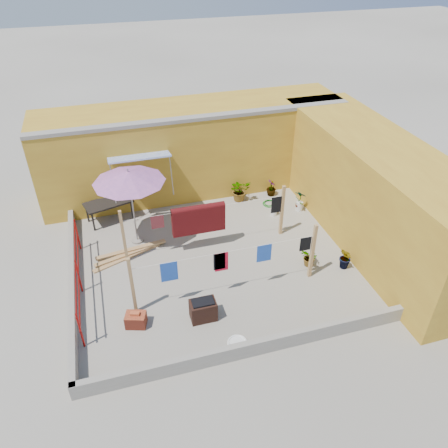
{
  "coord_description": "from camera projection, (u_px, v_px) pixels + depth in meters",
  "views": [
    {
      "loc": [
        -2.58,
        -9.9,
        8.47
      ],
      "look_at": [
        0.42,
        0.3,
        1.12
      ],
      "focal_mm": 35.0,
      "sensor_mm": 36.0,
      "label": 1
    }
  ],
  "objects": [
    {
      "name": "water_jug_a",
      "position": [
        299.0,
        206.0,
        15.52
      ],
      "size": [
        0.24,
        0.24,
        0.37
      ],
      "color": "silver",
      "rests_on": "ground"
    },
    {
      "name": "outdoor_table",
      "position": [
        108.0,
        204.0,
        14.73
      ],
      "size": [
        1.71,
        1.18,
        0.73
      ],
      "color": "black",
      "rests_on": "ground"
    },
    {
      "name": "patio_umbrella",
      "position": [
        129.0,
        177.0,
        12.77
      ],
      "size": [
        2.86,
        2.86,
        2.6
      ],
      "color": "gray",
      "rests_on": "ground"
    },
    {
      "name": "plant_right_a",
      "position": [
        300.0,
        200.0,
        15.39
      ],
      "size": [
        0.49,
        0.51,
        0.81
      ],
      "primitive_type": "imported",
      "rotation": [
        0.0,
        0.0,
        2.22
      ],
      "color": "#245D1A",
      "rests_on": "ground"
    },
    {
      "name": "ground",
      "position": [
        214.0,
        262.0,
        13.23
      ],
      "size": [
        80.0,
        80.0,
        0.0
      ],
      "primitive_type": "plane",
      "color": "#9E998E",
      "rests_on": "ground"
    },
    {
      "name": "water_jug_b",
      "position": [
        274.0,
        211.0,
        15.27
      ],
      "size": [
        0.22,
        0.22,
        0.35
      ],
      "color": "silver",
      "rests_on": "ground"
    },
    {
      "name": "parapet_front",
      "position": [
        253.0,
        348.0,
        10.28
      ],
      "size": [
        8.3,
        0.16,
        0.44
      ],
      "primitive_type": "cube",
      "color": "gray",
      "rests_on": "ground"
    },
    {
      "name": "lumber_pile",
      "position": [
        129.0,
        253.0,
        13.45
      ],
      "size": [
        2.32,
        0.98,
        0.14
      ],
      "color": "tan",
      "rests_on": "ground"
    },
    {
      "name": "plant_right_b",
      "position": [
        346.0,
        258.0,
        12.77
      ],
      "size": [
        0.38,
        0.45,
        0.75
      ],
      "primitive_type": "imported",
      "rotation": [
        0.0,
        0.0,
        4.59
      ],
      "color": "#245D1A",
      "rests_on": "ground"
    },
    {
      "name": "green_hose",
      "position": [
        270.0,
        203.0,
        15.92
      ],
      "size": [
        0.51,
        0.51,
        0.08
      ],
      "color": "#186C1D",
      "rests_on": "ground"
    },
    {
      "name": "white_basin",
      "position": [
        237.0,
        343.0,
        10.61
      ],
      "size": [
        0.5,
        0.5,
        0.09
      ],
      "color": "silver",
      "rests_on": "ground"
    },
    {
      "name": "red_railing",
      "position": [
        78.0,
        271.0,
        11.77
      ],
      "size": [
        0.05,
        4.2,
        1.1
      ],
      "color": "maroon",
      "rests_on": "ground"
    },
    {
      "name": "plant_back_a",
      "position": [
        240.0,
        190.0,
        15.95
      ],
      "size": [
        0.78,
        0.69,
        0.83
      ],
      "primitive_type": "imported",
      "rotation": [
        0.0,
        0.0,
        0.05
      ],
      "color": "#245D1A",
      "rests_on": "ground"
    },
    {
      "name": "brick_stack",
      "position": [
        136.0,
        320.0,
        11.04
      ],
      "size": [
        0.6,
        0.51,
        0.44
      ],
      "color": "#9A3523",
      "rests_on": "ground"
    },
    {
      "name": "brazier",
      "position": [
        203.0,
        310.0,
        11.19
      ],
      "size": [
        0.67,
        0.45,
        0.6
      ],
      "color": "black",
      "rests_on": "ground"
    },
    {
      "name": "plant_right_c",
      "position": [
        310.0,
        258.0,
        12.93
      ],
      "size": [
        0.59,
        0.63,
        0.58
      ],
      "primitive_type": "imported",
      "rotation": [
        0.0,
        0.0,
        5.02
      ],
      "color": "#245D1A",
      "rests_on": "ground"
    },
    {
      "name": "wall_right",
      "position": [
        374.0,
        192.0,
        13.52
      ],
      "size": [
        2.4,
        9.0,
        3.2
      ],
      "primitive_type": "cube",
      "color": "gold",
      "rests_on": "ground"
    },
    {
      "name": "clothesline_rig",
      "position": [
        203.0,
        225.0,
        13.01
      ],
      "size": [
        5.09,
        2.35,
        1.8
      ],
      "color": "tan",
      "rests_on": "ground"
    },
    {
      "name": "plant_back_b",
      "position": [
        271.0,
        188.0,
        16.29
      ],
      "size": [
        0.38,
        0.38,
        0.63
      ],
      "primitive_type": "imported",
      "rotation": [
        0.0,
        0.0,
        1.49
      ],
      "color": "#245D1A",
      "rests_on": "ground"
    },
    {
      "name": "parapet_left",
      "position": [
        72.0,
        282.0,
        12.16
      ],
      "size": [
        0.16,
        7.3,
        0.44
      ],
      "primitive_type": "cube",
      "color": "gray",
      "rests_on": "ground"
    },
    {
      "name": "wall_back",
      "position": [
        193.0,
        148.0,
        16.13
      ],
      "size": [
        11.0,
        3.27,
        3.21
      ],
      "color": "gold",
      "rests_on": "ground"
    }
  ]
}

